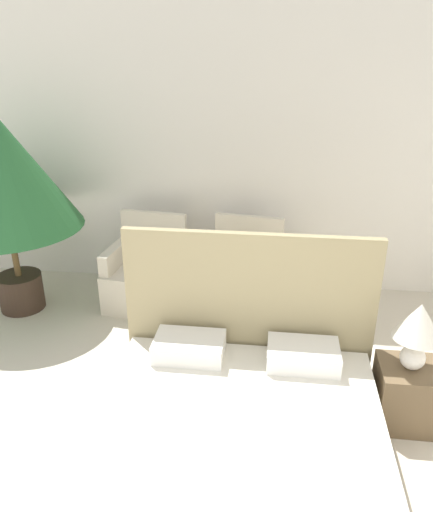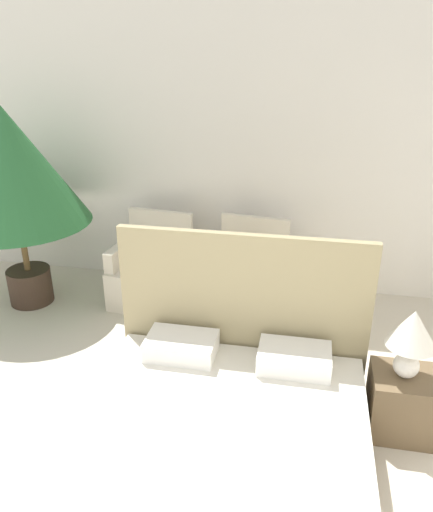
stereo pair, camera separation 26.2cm
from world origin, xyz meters
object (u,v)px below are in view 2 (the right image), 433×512
(bed, at_px, (215,465))
(armchair_near_window_right, at_px, (247,285))
(armchair_near_window_left, at_px, (152,277))
(nightstand, at_px, (403,403))
(table_lamp, at_px, (412,334))
(potted_palm, at_px, (11,171))

(bed, relative_size, armchair_near_window_right, 2.54)
(bed, bearing_deg, armchair_near_window_left, 116.08)
(bed, bearing_deg, nightstand, 34.58)
(armchair_near_window_left, bearing_deg, bed, -56.96)
(bed, height_order, armchair_near_window_left, bed)
(bed, xyz_separation_m, armchair_near_window_right, (-0.13, 2.26, 0.02))
(armchair_near_window_left, distance_m, armchair_near_window_right, 0.98)
(table_lamp, bearing_deg, bed, -144.95)
(bed, distance_m, potted_palm, 3.28)
(armchair_near_window_left, bearing_deg, table_lamp, -26.51)
(potted_palm, bearing_deg, nightstand, -19.25)
(armchair_near_window_left, bearing_deg, nightstand, -26.11)
(nightstand, distance_m, table_lamp, 0.55)
(potted_palm, height_order, nightstand, potted_palm)
(potted_palm, bearing_deg, armchair_near_window_left, 11.83)
(table_lamp, bearing_deg, armchair_near_window_right, 130.32)
(potted_palm, distance_m, table_lamp, 3.71)
(table_lamp, bearing_deg, armchair_near_window_left, 146.53)
(table_lamp, bearing_deg, potted_palm, 160.55)
(armchair_near_window_right, xyz_separation_m, potted_palm, (-2.20, -0.26, 1.10))
(potted_palm, distance_m, nightstand, 3.86)
(nightstand, bearing_deg, potted_palm, 160.75)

